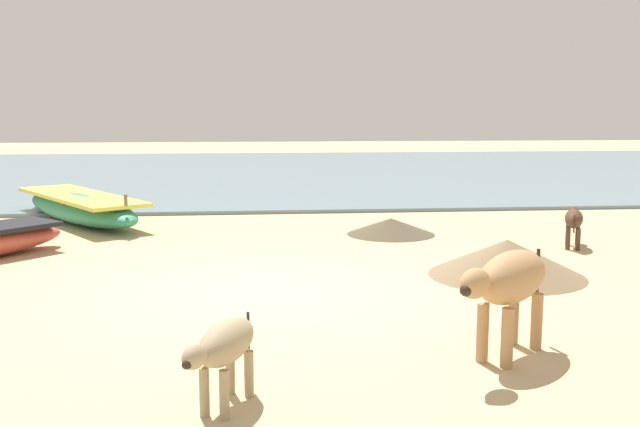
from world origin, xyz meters
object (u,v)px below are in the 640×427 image
calf_near_dun (224,346)px  calf_far_dark (574,220)px  cow_adult_tan (510,282)px  fishing_boat_2 (80,207)px

calf_near_dun → calf_far_dark: 7.75m
calf_near_dun → calf_far_dark: (5.33, 5.63, -0.03)m
calf_far_dark → cow_adult_tan: bearing=173.3°
fishing_boat_2 → calf_far_dark: bearing=34.2°
fishing_boat_2 → calf_near_dun: (3.17, -9.05, 0.18)m
fishing_boat_2 → calf_far_dark: fishing_boat_2 is taller
cow_adult_tan → calf_near_dun: cow_adult_tan is taller
cow_adult_tan → calf_near_dun: (-2.47, -0.85, -0.21)m
calf_near_dun → fishing_boat_2: bearing=-136.6°
cow_adult_tan → fishing_boat_2: bearing=-99.9°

